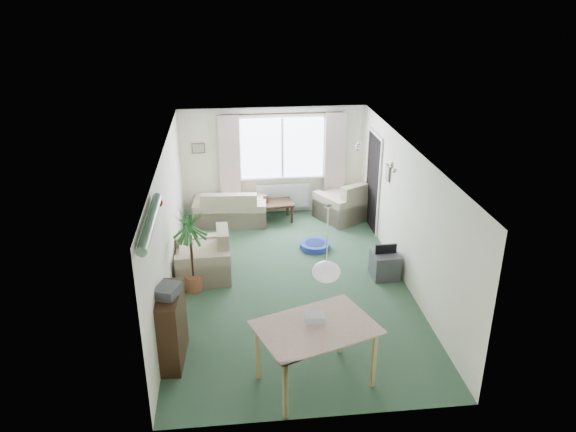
{
  "coord_description": "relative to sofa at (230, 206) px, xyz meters",
  "views": [
    {
      "loc": [
        -0.97,
        -8.47,
        4.94
      ],
      "look_at": [
        0.0,
        0.3,
        1.15
      ],
      "focal_mm": 35.0,
      "sensor_mm": 36.0,
      "label": 1
    }
  ],
  "objects": [
    {
      "name": "tv_cube",
      "position": [
        2.68,
        -2.68,
        -0.16
      ],
      "size": [
        0.47,
        0.51,
        0.45
      ],
      "primitive_type": "cube",
      "rotation": [
        0.0,
        0.0,
        0.03
      ],
      "color": "#38383E",
      "rests_on": "ground"
    },
    {
      "name": "sofa",
      "position": [
        0.0,
        0.0,
        0.0
      ],
      "size": [
        1.6,
        0.93,
        0.77
      ],
      "primitive_type": "cube",
      "rotation": [
        0.0,
        0.0,
        3.06
      ],
      "color": "#C1AE92",
      "rests_on": "ground"
    },
    {
      "name": "armchair_left",
      "position": [
        -0.52,
        -2.31,
        0.06
      ],
      "size": [
        0.98,
        1.03,
        0.89
      ],
      "primitive_type": "cube",
      "rotation": [
        0.0,
        0.0,
        -1.53
      ],
      "color": "beige",
      "rests_on": "ground"
    },
    {
      "name": "gift_box",
      "position": [
        1.01,
        -5.24,
        0.53
      ],
      "size": [
        0.27,
        0.2,
        0.12
      ],
      "primitive_type": "cube",
      "rotation": [
        0.0,
        0.0,
        -0.1
      ],
      "color": "silver",
      "rests_on": "dining_table"
    },
    {
      "name": "coffee_table",
      "position": [
        0.87,
        0.0,
        -0.17
      ],
      "size": [
        1.0,
        0.63,
        0.43
      ],
      "primitive_type": "cube",
      "rotation": [
        0.0,
        0.0,
        0.11
      ],
      "color": "black",
      "rests_on": "ground"
    },
    {
      "name": "armchair_corner",
      "position": [
        2.45,
        -0.02,
        0.05
      ],
      "size": [
        1.29,
        1.27,
        0.87
      ],
      "primitive_type": "cube",
      "rotation": [
        0.0,
        0.0,
        3.65
      ],
      "color": "beige",
      "rests_on": "ground"
    },
    {
      "name": "radiator",
      "position": [
        1.18,
        0.44,
        0.02
      ],
      "size": [
        1.2,
        0.1,
        0.55
      ],
      "primitive_type": "cube",
      "color": "white"
    },
    {
      "name": "photo_frame",
      "position": [
        0.77,
        0.0,
        0.12
      ],
      "size": [
        0.12,
        0.03,
        0.16
      ],
      "primitive_type": "cube",
      "rotation": [
        0.0,
        0.0,
        0.08
      ],
      "color": "brown",
      "rests_on": "coffee_table"
    },
    {
      "name": "curtain_right",
      "position": [
        2.33,
        0.38,
        0.89
      ],
      "size": [
        0.45,
        0.08,
        2.0
      ],
      "primitive_type": "cube",
      "color": "beige"
    },
    {
      "name": "pendant_lamp",
      "position": [
        1.18,
        -5.05,
        1.1
      ],
      "size": [
        0.36,
        0.36,
        0.36
      ],
      "primitive_type": "sphere",
      "color": "white"
    },
    {
      "name": "bookshelf",
      "position": [
        -0.86,
        -4.65,
        0.14
      ],
      "size": [
        0.34,
        0.88,
        1.05
      ],
      "primitive_type": "cube",
      "rotation": [
        0.0,
        0.0,
        -0.07
      ],
      "color": "black",
      "rests_on": "ground"
    },
    {
      "name": "wall_picture_back",
      "position": [
        -0.62,
        0.48,
        1.17
      ],
      "size": [
        0.28,
        0.03,
        0.22
      ],
      "primitive_type": "cube",
      "color": "brown"
    },
    {
      "name": "houseplant",
      "position": [
        -0.67,
        -2.79,
        0.37
      ],
      "size": [
        0.81,
        0.81,
        1.5
      ],
      "primitive_type": "cylinder",
      "rotation": [
        0.0,
        0.0,
        0.3
      ],
      "color": "#1E582A",
      "rests_on": "ground"
    },
    {
      "name": "wall_picture_right",
      "position": [
        2.96,
        -1.55,
        1.17
      ],
      "size": [
        0.03,
        0.24,
        0.3
      ],
      "primitive_type": "cube",
      "color": "brown"
    },
    {
      "name": "ground",
      "position": [
        0.98,
        -2.75,
        -0.38
      ],
      "size": [
        6.5,
        6.5,
        0.0
      ],
      "primitive_type": "plane",
      "color": "#2C4933"
    },
    {
      "name": "tinsel_garland",
      "position": [
        -0.94,
        -5.05,
        1.9
      ],
      "size": [
        1.6,
        1.6,
        0.12
      ],
      "primitive_type": "cylinder",
      "color": "#196626"
    },
    {
      "name": "bauble_cluster_a",
      "position": [
        2.28,
        -1.85,
        1.84
      ],
      "size": [
        0.2,
        0.2,
        0.2
      ],
      "primitive_type": "sphere",
      "color": "silver"
    },
    {
      "name": "curtain_left",
      "position": [
        0.03,
        0.38,
        0.89
      ],
      "size": [
        0.45,
        0.08,
        2.0
      ],
      "primitive_type": "cube",
      "color": "beige"
    },
    {
      "name": "curtain_rod",
      "position": [
        1.18,
        0.4,
        1.89
      ],
      "size": [
        2.6,
        0.03,
        0.03
      ],
      "primitive_type": "cube",
      "color": "black"
    },
    {
      "name": "dining_table",
      "position": [
        1.01,
        -5.35,
        0.04
      ],
      "size": [
        1.6,
        1.33,
        0.85
      ],
      "primitive_type": "cube",
      "rotation": [
        0.0,
        0.0,
        0.35
      ],
      "color": "tan",
      "rests_on": "ground"
    },
    {
      "name": "doorway",
      "position": [
        2.96,
        -0.55,
        0.62
      ],
      "size": [
        0.03,
        0.95,
        2.0
      ],
      "primitive_type": "cube",
      "color": "black"
    },
    {
      "name": "pet_bed",
      "position": [
        1.62,
        -1.45,
        -0.32
      ],
      "size": [
        0.75,
        0.75,
        0.12
      ],
      "primitive_type": "cylinder",
      "rotation": [
        0.0,
        0.0,
        -0.3
      ],
      "color": "navy",
      "rests_on": "ground"
    },
    {
      "name": "window",
      "position": [
        1.18,
        0.48,
        1.12
      ],
      "size": [
        1.8,
        0.03,
        1.3
      ],
      "primitive_type": "cube",
      "color": "white"
    },
    {
      "name": "bauble_cluster_b",
      "position": [
        2.58,
        -3.05,
        1.84
      ],
      "size": [
        0.2,
        0.2,
        0.2
      ],
      "primitive_type": "sphere",
      "color": "silver"
    },
    {
      "name": "hifi_box",
      "position": [
        -0.87,
        -4.7,
        0.74
      ],
      "size": [
        0.39,
        0.43,
        0.14
      ],
      "primitive_type": "cube",
      "rotation": [
        0.0,
        0.0,
        -0.36
      ],
      "color": "#3F3F44",
      "rests_on": "bookshelf"
    }
  ]
}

